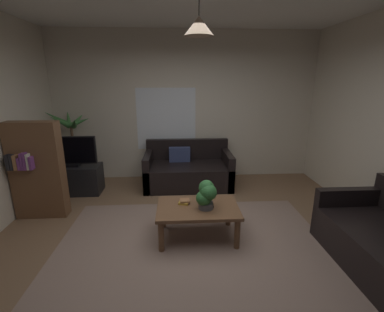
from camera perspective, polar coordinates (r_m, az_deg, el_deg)
floor at (r=3.46m, az=0.31°, el=-18.57°), size 5.07×4.95×0.02m
rug at (r=3.29m, az=0.55°, el=-20.34°), size 3.29×2.72×0.01m
wall_back at (r=5.38m, az=-1.41°, el=10.29°), size 5.19×0.06×2.84m
window_pane at (r=5.37m, az=-5.47°, el=7.78°), size 1.15×0.01×1.20m
couch_under_window at (r=5.10m, az=-0.87°, el=-3.25°), size 1.60×0.88×0.82m
coffee_table at (r=3.44m, az=1.22°, el=-11.65°), size 1.01×0.66×0.42m
book_on_table_0 at (r=3.48m, az=-1.78°, el=-9.86°), size 0.14×0.12×0.03m
book_on_table_1 at (r=3.48m, az=-1.54°, el=-9.40°), size 0.13×0.12×0.03m
remote_on_table_0 at (r=3.46m, az=3.09°, el=-10.11°), size 0.17×0.07×0.02m
remote_on_table_1 at (r=3.39m, az=3.17°, el=-10.69°), size 0.17×0.08×0.02m
potted_plant_on_table at (r=3.29m, az=3.03°, el=-8.01°), size 0.25×0.24×0.36m
tv_stand at (r=5.20m, az=-23.48°, el=-4.54°), size 0.90×0.44×0.50m
tv at (r=5.03m, az=-24.21°, el=0.95°), size 0.85×0.16×0.53m
potted_palm_corner at (r=5.54m, az=-23.76°, el=0.98°), size 0.82×0.80×1.43m
bookshelf_corner at (r=4.41m, az=-29.95°, el=-2.61°), size 0.70×0.31×1.40m
pendant_lamp at (r=3.09m, az=1.47°, el=25.79°), size 0.32×0.32×0.46m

